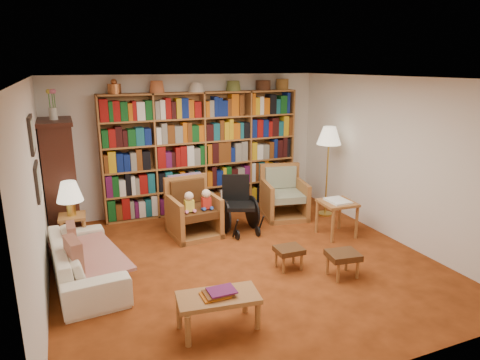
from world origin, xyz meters
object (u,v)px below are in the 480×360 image
floor_lamp (329,139)px  coffee_table (218,300)px  side_table_lamp (73,225)px  footstool_a (289,251)px  wheelchair (239,206)px  armchair_leather (192,211)px  side_table_papers (337,207)px  footstool_b (343,257)px  sofa (85,260)px  armchair_sage (282,197)px

floor_lamp → coffee_table: floor_lamp is taller
side_table_lamp → footstool_a: bearing=-34.1°
side_table_lamp → wheelchair: size_ratio=0.58×
wheelchair → footstool_a: size_ratio=2.51×
floor_lamp → coffee_table: 4.08m
coffee_table → armchair_leather: bearing=79.1°
footstool_a → side_table_papers: bearing=29.8°
footstool_a → footstool_b: 0.71m
side_table_papers → footstool_a: bearing=-150.2°
floor_lamp → side_table_papers: bearing=-114.0°
sofa → floor_lamp: (4.20, 0.91, 1.12)m
footstool_b → side_table_lamp: bearing=144.6°
footstool_a → armchair_leather: bearing=115.8°
sofa → side_table_papers: 3.80m
wheelchair → coffee_table: wheelchair is taller
armchair_sage → footstool_b: 2.41m
wheelchair → floor_lamp: size_ratio=0.57×
side_table_papers → footstool_b: 1.41m
floor_lamp → footstool_b: size_ratio=3.68×
footstool_b → sofa: bearing=158.8°
side_table_lamp → side_table_papers: (3.89, -1.06, 0.09)m
sofa → armchair_leather: armchair_leather is taller
wheelchair → floor_lamp: bearing=3.0°
armchair_leather → floor_lamp: size_ratio=0.58×
floor_lamp → coffee_table: bearing=-139.7°
side_table_papers → footstool_b: size_ratio=1.37×
side_table_lamp → side_table_papers: 4.04m
floor_lamp → footstool_a: floor_lamp is taller
sofa → armchair_leather: (1.70, 1.00, 0.11)m
armchair_sage → wheelchair: (-0.99, -0.36, 0.07)m
armchair_leather → footstool_a: armchair_leather is taller
armchair_leather → side_table_lamp: bearing=178.1°
footstool_a → coffee_table: bearing=-145.7°
wheelchair → floor_lamp: (1.75, 0.09, 0.98)m
footstool_b → footstool_a: bearing=138.7°
armchair_sage → side_table_papers: (0.36, -1.18, 0.13)m
floor_lamp → footstool_b: 2.64m
sofa → footstool_b: (3.06, -1.19, -0.00)m
side_table_lamp → armchair_sage: bearing=2.1°
armchair_sage → floor_lamp: size_ratio=0.57×
footstool_a → coffee_table: 1.62m
sofa → side_table_papers: bearing=-94.5°
sofa → side_table_lamp: (-0.10, 1.06, 0.11)m
side_table_lamp → armchair_sage: armchair_sage is taller
side_table_papers → floor_lamp: bearing=66.0°
footstool_a → side_table_lamp: bearing=145.9°
sofa → armchair_sage: 3.64m
sofa → footstool_a: size_ratio=5.14×
armchair_leather → wheelchair: size_ratio=1.01×
sofa → wheelchair: wheelchair is taller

